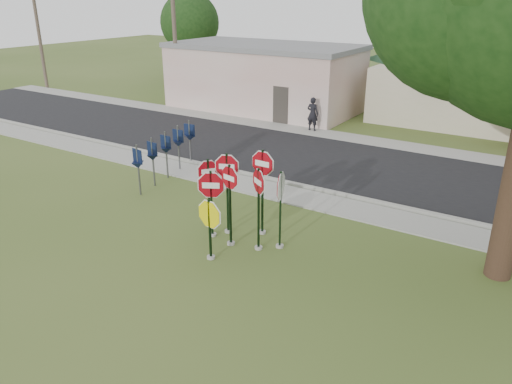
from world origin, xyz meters
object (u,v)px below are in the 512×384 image
Objects in this scene: stop_sign_yellow at (210,222)px; stop_sign_center at (230,195)px; utility_pole_near at (174,31)px; stop_sign_left at (211,195)px; pedestrian at (313,114)px.

stop_sign_center is at bearing 90.68° from stop_sign_yellow.
stop_sign_yellow is 0.21× the size of utility_pole_near.
stop_sign_left reaches higher than pedestrian.
utility_pole_near is at bearing -3.35° from pedestrian.
stop_sign_left is (-0.83, 0.17, -0.24)m from stop_sign_center.
stop_sign_center is 1.45× the size of pedestrian.
pedestrian is at bearing 106.35° from stop_sign_center.
stop_sign_yellow reaches higher than pedestrian.
utility_pole_near is (-14.29, 15.20, 3.80)m from stop_sign_yellow.
pedestrian is (-3.96, 13.50, -0.68)m from stop_sign_center.
stop_sign_center reaches higher than stop_sign_left.
stop_sign_center reaches higher than stop_sign_yellow.
stop_sign_center is at bearing -11.41° from stop_sign_left.
stop_sign_yellow is (0.01, -1.03, -0.50)m from stop_sign_center.
stop_sign_left is 19.73m from utility_pole_near.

